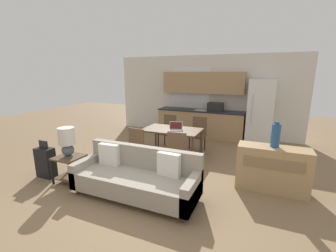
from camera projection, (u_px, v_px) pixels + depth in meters
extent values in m
plane|color=#7F6647|center=(134.00, 197.00, 3.91)|extent=(20.00, 20.00, 0.00)
cube|color=silver|center=(204.00, 96.00, 7.74)|extent=(6.40, 0.06, 2.70)
cube|color=white|center=(190.00, 85.00, 7.82)|extent=(1.37, 0.01, 1.20)
cube|color=tan|center=(200.00, 124.00, 7.65)|extent=(2.86, 0.62, 0.86)
cube|color=#232326|center=(201.00, 111.00, 7.55)|extent=(2.89, 0.65, 0.04)
cube|color=#B2B5B7|center=(202.00, 110.00, 7.47)|extent=(0.48, 0.36, 0.01)
cylinder|color=#B7BABC|center=(204.00, 106.00, 7.60)|extent=(0.02, 0.02, 0.24)
cube|color=tan|center=(203.00, 83.00, 7.46)|extent=(2.71, 0.34, 0.70)
cube|color=black|center=(215.00, 107.00, 7.27)|extent=(0.48, 0.36, 0.28)
cube|color=white|center=(260.00, 112.00, 6.77)|extent=(0.74, 0.68, 1.93)
cylinder|color=silver|center=(252.00, 110.00, 6.51)|extent=(0.02, 0.02, 0.87)
cube|color=brown|center=(172.00, 130.00, 5.57)|extent=(1.40, 0.84, 0.04)
cylinder|color=brown|center=(143.00, 145.00, 5.58)|extent=(0.05, 0.05, 0.71)
cylinder|color=brown|center=(192.00, 152.00, 5.09)|extent=(0.05, 0.05, 0.71)
cylinder|color=brown|center=(156.00, 138.00, 6.22)|extent=(0.05, 0.05, 0.71)
cylinder|color=brown|center=(201.00, 143.00, 5.73)|extent=(0.05, 0.05, 0.71)
cylinder|color=#3D2D1E|center=(78.00, 191.00, 4.02)|extent=(0.05, 0.05, 0.10)
cylinder|color=#3D2D1E|center=(183.00, 219.00, 3.25)|extent=(0.05, 0.05, 0.10)
cylinder|color=#3D2D1E|center=(101.00, 176.00, 4.59)|extent=(0.05, 0.05, 0.10)
cylinder|color=#3D2D1E|center=(196.00, 197.00, 3.82)|extent=(0.05, 0.05, 0.10)
cube|color=gray|center=(135.00, 183.00, 3.87)|extent=(2.20, 0.80, 0.32)
cube|color=gray|center=(144.00, 165.00, 4.12)|extent=(2.20, 0.14, 0.73)
cube|color=gray|center=(88.00, 169.00, 4.25)|extent=(0.14, 0.80, 0.46)
cube|color=gray|center=(192.00, 191.00, 3.46)|extent=(0.14, 0.80, 0.46)
cube|color=silver|center=(109.00, 154.00, 4.22)|extent=(0.41, 0.14, 0.40)
cube|color=silver|center=(169.00, 165.00, 3.75)|extent=(0.41, 0.15, 0.40)
cube|color=brown|center=(69.00, 157.00, 4.37)|extent=(0.49, 0.49, 0.03)
cube|color=brown|center=(71.00, 176.00, 4.46)|extent=(0.44, 0.44, 0.02)
cube|color=black|center=(52.00, 172.00, 4.31)|extent=(0.03, 0.03, 0.50)
cube|color=black|center=(70.00, 176.00, 4.14)|extent=(0.03, 0.03, 0.50)
cube|color=black|center=(71.00, 164.00, 4.72)|extent=(0.03, 0.03, 0.50)
cube|color=black|center=(87.00, 167.00, 4.54)|extent=(0.03, 0.03, 0.50)
cylinder|color=#4C515B|center=(68.00, 156.00, 4.34)|extent=(0.16, 0.16, 0.02)
sphere|color=#4C515B|center=(68.00, 150.00, 4.32)|extent=(0.23, 0.23, 0.23)
cylinder|color=beige|center=(66.00, 136.00, 4.25)|extent=(0.31, 0.31, 0.33)
cube|color=tan|center=(272.00, 169.00, 4.08)|extent=(1.23, 0.42, 0.82)
cube|color=olive|center=(273.00, 165.00, 3.85)|extent=(0.98, 0.01, 0.20)
cylinder|color=#234C84|center=(276.00, 136.00, 3.96)|extent=(0.15, 0.15, 0.41)
cylinder|color=#234C84|center=(277.00, 123.00, 3.91)|extent=(0.08, 0.08, 0.05)
cube|color=brown|center=(197.00, 136.00, 6.11)|extent=(0.42, 0.42, 0.04)
cube|color=brown|center=(200.00, 125.00, 6.22)|extent=(0.40, 0.03, 0.47)
cylinder|color=black|center=(189.00, 145.00, 6.07)|extent=(0.03, 0.03, 0.43)
cylinder|color=black|center=(202.00, 146.00, 5.94)|extent=(0.03, 0.03, 0.43)
cylinder|color=black|center=(193.00, 141.00, 6.38)|extent=(0.03, 0.03, 0.43)
cylinder|color=black|center=(205.00, 143.00, 6.25)|extent=(0.03, 0.03, 0.43)
cube|color=brown|center=(142.00, 147.00, 5.14)|extent=(0.46, 0.46, 0.04)
cube|color=brown|center=(136.00, 139.00, 4.92)|extent=(0.40, 0.07, 0.47)
cylinder|color=black|center=(152.00, 156.00, 5.26)|extent=(0.03, 0.03, 0.43)
cylinder|color=black|center=(141.00, 154.00, 5.42)|extent=(0.03, 0.03, 0.43)
cylinder|color=black|center=(144.00, 161.00, 4.97)|extent=(0.03, 0.03, 0.43)
cylinder|color=black|center=(132.00, 158.00, 5.13)|extent=(0.03, 0.03, 0.43)
cube|color=brown|center=(179.00, 152.00, 4.83)|extent=(0.46, 0.46, 0.04)
cube|color=brown|center=(177.00, 144.00, 4.59)|extent=(0.40, 0.07, 0.47)
cylinder|color=black|center=(188.00, 160.00, 4.99)|extent=(0.03, 0.03, 0.43)
cylinder|color=black|center=(174.00, 159.00, 5.09)|extent=(0.03, 0.03, 0.43)
cylinder|color=black|center=(185.00, 166.00, 4.67)|extent=(0.03, 0.03, 0.43)
cylinder|color=black|center=(169.00, 164.00, 4.77)|extent=(0.03, 0.03, 0.43)
cube|color=brown|center=(167.00, 133.00, 6.40)|extent=(0.48, 0.48, 0.04)
cube|color=brown|center=(170.00, 123.00, 6.51)|extent=(0.40, 0.09, 0.47)
cylinder|color=black|center=(158.00, 141.00, 6.40)|extent=(0.03, 0.03, 0.43)
cylinder|color=black|center=(168.00, 143.00, 6.23)|extent=(0.03, 0.03, 0.43)
cylinder|color=black|center=(165.00, 138.00, 6.69)|extent=(0.03, 0.03, 0.43)
cylinder|color=black|center=(175.00, 140.00, 6.51)|extent=(0.03, 0.03, 0.43)
cube|color=#B7BABC|center=(176.00, 130.00, 5.42)|extent=(0.37, 0.30, 0.02)
cube|color=#B7BABC|center=(176.00, 125.00, 5.52)|extent=(0.32, 0.14, 0.20)
cube|color=#4C1914|center=(176.00, 125.00, 5.51)|extent=(0.29, 0.12, 0.17)
cube|color=black|center=(46.00, 162.00, 4.63)|extent=(0.38, 0.22, 0.62)
cube|color=black|center=(43.00, 144.00, 4.54)|extent=(0.23, 0.02, 0.16)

